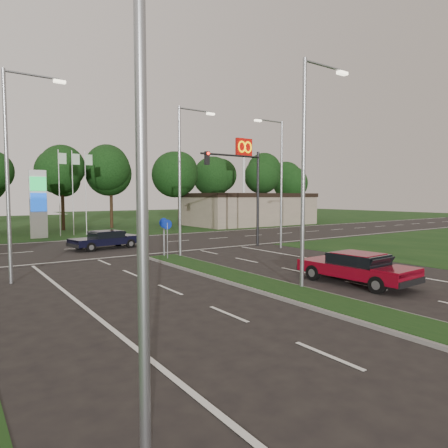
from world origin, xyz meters
TOP-DOWN VIEW (x-y plane):
  - ground at (0.00, 0.00)m, footprint 160.00×160.00m
  - verge_far at (0.00, 55.00)m, footprint 160.00×50.00m
  - cross_road at (0.00, 24.00)m, footprint 160.00×12.00m
  - median_kerb at (0.00, 4.00)m, footprint 2.00×26.00m
  - commercial_building at (22.00, 36.00)m, footprint 16.00×9.00m
  - streetlight_median_near at (1.00, 6.00)m, footprint 2.53×0.22m
  - streetlight_median_far at (1.00, 16.00)m, footprint 2.53×0.22m
  - streetlight_left_near at (-8.30, 0.00)m, footprint 2.53×0.22m
  - streetlight_left_far at (-8.30, 14.00)m, footprint 2.53×0.22m
  - streetlight_right_far at (8.80, 16.00)m, footprint 2.53×0.22m
  - traffic_signal at (7.19, 18.00)m, footprint 5.10×0.42m
  - median_signs at (0.00, 16.40)m, footprint 1.16×1.76m
  - gas_pylon at (-3.79, 33.05)m, footprint 5.80×1.26m
  - mcdonalds_sign at (18.00, 31.97)m, footprint 2.20×0.47m
  - treeline_far at (0.10, 39.93)m, footprint 6.00×6.00m
  - red_sedan at (3.54, 5.48)m, footprint 2.23×4.93m
  - navy_sedan at (-1.52, 22.70)m, footprint 4.93×2.64m

SIDE VIEW (x-z plane):
  - ground at x=0.00m, z-range 0.00..0.00m
  - verge_far at x=0.00m, z-range -0.01..0.01m
  - cross_road at x=0.00m, z-range -0.01..0.01m
  - median_kerb at x=0.00m, z-range 0.00..0.12m
  - navy_sedan at x=-1.52m, z-range 0.05..1.33m
  - red_sedan at x=3.54m, z-range 0.05..1.38m
  - median_signs at x=0.00m, z-range 0.52..2.90m
  - commercial_building at x=22.00m, z-range 0.00..4.00m
  - gas_pylon at x=-3.79m, z-range -0.80..7.20m
  - traffic_signal at x=7.19m, z-range 1.15..8.15m
  - streetlight_median_near at x=1.00m, z-range 0.58..9.58m
  - streetlight_median_far at x=1.00m, z-range 0.58..9.58m
  - streetlight_left_near at x=-8.30m, z-range 0.58..9.58m
  - streetlight_left_far at x=-8.30m, z-range 0.58..9.58m
  - streetlight_right_far at x=8.80m, z-range 0.58..9.58m
  - treeline_far at x=0.10m, z-range 1.88..11.78m
  - mcdonalds_sign at x=18.00m, z-range 2.79..13.19m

